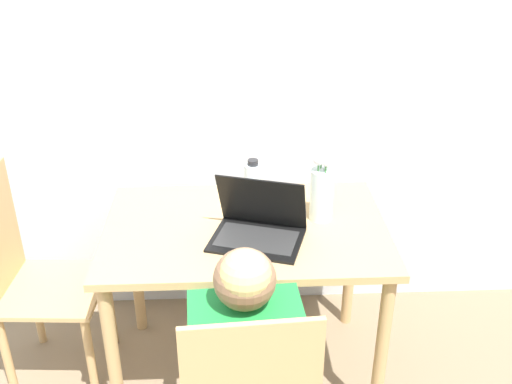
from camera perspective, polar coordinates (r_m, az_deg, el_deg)
wall_back at (r=2.64m, az=-7.15°, el=12.44°), size 6.40×0.05×2.50m
dining_table at (r=2.38m, az=-1.01°, el=-5.36°), size 1.10×0.72×0.74m
chair_spare at (r=2.64m, az=-20.40°, el=-7.81°), size 0.42×0.42×0.94m
person_seated at (r=1.91m, az=-1.15°, el=-14.56°), size 0.36×0.44×1.04m
laptop at (r=2.23m, az=0.27°, el=-3.07°), size 0.39×0.34×0.24m
flower_vase at (r=2.33m, az=6.28°, el=0.08°), size 0.09×0.09×0.28m
water_bottle at (r=2.40m, az=-0.29°, el=0.56°), size 0.07×0.07×0.22m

